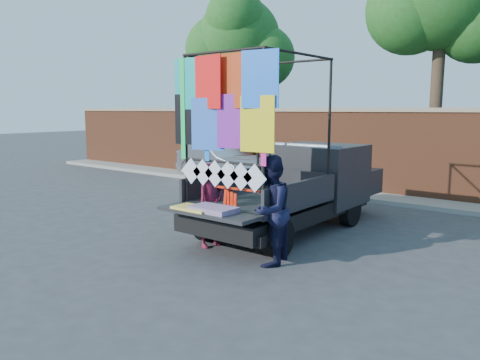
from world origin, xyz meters
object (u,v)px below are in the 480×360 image
Objects in this scene: pickup_truck at (304,186)px; man at (270,211)px; sedan at (221,162)px; woman at (211,205)px.

pickup_truck is 3.07× the size of man.
sedan is (-5.57, 3.70, -0.18)m from pickup_truck.
pickup_truck is at bearing -105.27° from sedan.
pickup_truck is 6.68m from sedan.
woman is (5.01, -6.14, 0.08)m from sedan.
pickup_truck is 2.51m from woman.
woman reaches higher than sedan.
man is at bearing -90.23° from woman.
pickup_truck is 2.77m from man.
pickup_truck reaches higher than sedan.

